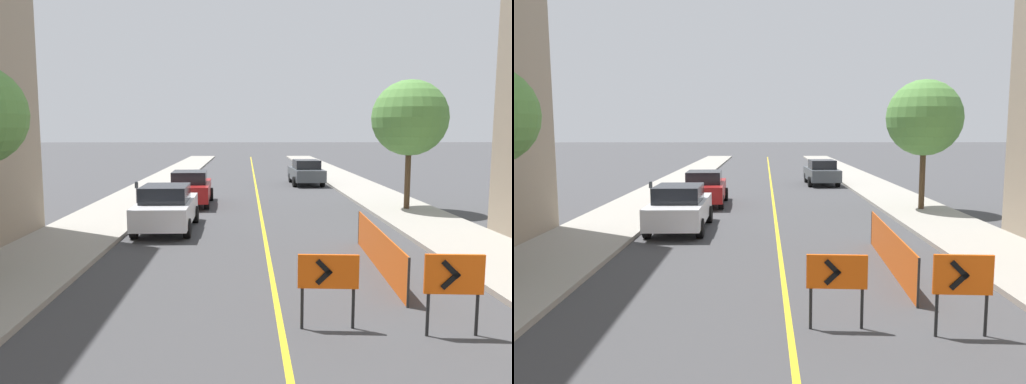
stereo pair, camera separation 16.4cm
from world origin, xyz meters
TOP-DOWN VIEW (x-y plane):
  - lane_stripe at (0.00, 37.16)m, footprint 0.12×74.33m
  - sidewalk_left at (-6.11, 37.16)m, footprint 3.05×74.33m
  - sidewalk_right at (6.11, 37.16)m, footprint 3.05×74.33m
  - arrow_barricade_primary at (0.81, 18.44)m, footprint 1.06×0.13m
  - arrow_barricade_secondary at (2.87, 18.09)m, footprint 0.99×0.13m
  - safety_mesh_fence at (2.71, 22.22)m, footprint 0.34×5.60m
  - parked_car_curb_near at (-3.37, 27.18)m, footprint 1.94×4.32m
  - parked_car_curb_mid at (-3.20, 33.08)m, footprint 1.97×4.37m
  - parked_car_curb_far at (3.22, 41.61)m, footprint 2.00×4.38m
  - parking_meter_near_curb at (-4.93, 29.67)m, footprint 0.12×0.11m
  - street_tree_right_near at (6.26, 31.00)m, footprint 3.17×3.17m

SIDE VIEW (x-z plane):
  - lane_stripe at x=0.00m, z-range 0.00..0.01m
  - sidewalk_left at x=-6.11m, z-range 0.00..0.13m
  - sidewalk_right at x=6.11m, z-range 0.00..0.13m
  - safety_mesh_fence at x=2.71m, z-range 0.00..1.01m
  - parked_car_curb_near at x=-3.37m, z-range 0.00..1.59m
  - parked_car_curb_mid at x=-3.20m, z-range 0.00..1.59m
  - parked_car_curb_far at x=3.22m, z-range 0.00..1.59m
  - arrow_barricade_primary at x=0.81m, z-range 0.30..1.63m
  - arrow_barricade_secondary at x=2.87m, z-range 0.30..1.71m
  - parking_meter_near_curb at x=-4.93m, z-range 0.41..1.74m
  - street_tree_right_near at x=6.26m, z-range 1.25..6.68m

